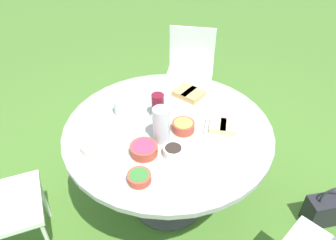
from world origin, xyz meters
TOP-DOWN VIEW (x-y plane):
  - ground_plane at (0.00, 0.00)m, footprint 40.00×40.00m
  - dining_table at (0.00, 0.00)m, footprint 1.35×1.35m
  - chair_near_right at (-0.44, -1.12)m, footprint 0.56×0.55m
  - water_pitcher at (0.06, 0.11)m, footprint 0.11×0.10m
  - wine_glass at (0.04, -0.13)m, footprint 0.08×0.08m
  - platter_bread_main at (-0.35, 0.11)m, footprint 0.34×0.29m
  - platter_charcuterie at (-0.22, -0.28)m, footprint 0.40×0.41m
  - bowl_fries at (-0.09, 0.05)m, footprint 0.14×0.14m
  - bowl_salad at (0.24, 0.41)m, footprint 0.13×0.13m
  - bowl_olives at (0.02, 0.25)m, footprint 0.12×0.12m
  - bowl_dip_red at (0.19, 0.21)m, footprint 0.16×0.16m
  - bowl_dip_cream at (0.48, 0.11)m, footprint 0.14×0.14m
  - cup_water_near at (0.29, -0.21)m, footprint 0.07×0.07m
  - handbag at (-1.09, 0.40)m, footprint 0.30×0.14m

SIDE VIEW (x-z plane):
  - ground_plane at x=0.00m, z-range 0.00..0.00m
  - handbag at x=-1.09m, z-range -0.06..0.31m
  - chair_near_right at x=-0.44m, z-range 0.08..0.97m
  - dining_table at x=0.00m, z-range 0.27..1.01m
  - platter_bread_main at x=-0.35m, z-range 0.74..0.80m
  - bowl_dip_cream at x=0.48m, z-range 0.75..0.79m
  - platter_charcuterie at x=-0.22m, z-range 0.74..0.81m
  - bowl_salad at x=0.24m, z-range 0.75..0.80m
  - bowl_olives at x=0.02m, z-range 0.75..0.81m
  - bowl_dip_red at x=0.19m, z-range 0.75..0.81m
  - bowl_fries at x=-0.09m, z-range 0.75..0.82m
  - cup_water_near at x=0.29m, z-range 0.75..0.85m
  - water_pitcher at x=0.06m, z-range 0.75..0.98m
  - wine_glass at x=0.04m, z-range 0.79..0.96m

